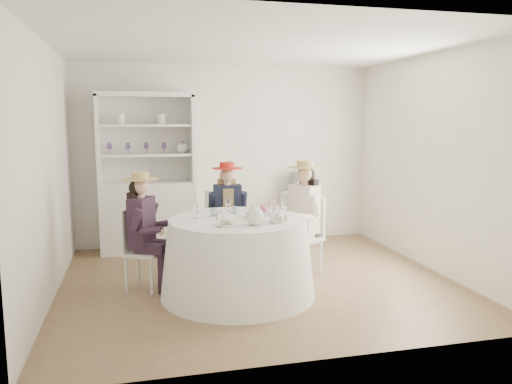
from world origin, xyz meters
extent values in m
plane|color=brown|center=(0.00, 0.00, 0.00)|extent=(4.50, 4.50, 0.00)
plane|color=white|center=(0.00, 0.00, 2.70)|extent=(4.50, 4.50, 0.00)
plane|color=silver|center=(0.00, 2.00, 1.35)|extent=(4.50, 0.00, 4.50)
plane|color=silver|center=(0.00, -2.00, 1.35)|extent=(4.50, 0.00, 4.50)
plane|color=silver|center=(-2.25, 0.00, 1.35)|extent=(0.00, 4.50, 4.50)
plane|color=silver|center=(2.25, 0.00, 1.35)|extent=(0.00, 4.50, 4.50)
cone|color=white|center=(-0.32, -0.38, 0.41)|extent=(1.67, 1.67, 0.82)
cylinder|color=white|center=(-0.32, -0.38, 0.83)|extent=(1.47, 1.47, 0.02)
cube|color=silver|center=(-1.20, 1.75, 0.50)|extent=(1.35, 0.54, 1.00)
cube|color=silver|center=(-1.20, 1.97, 1.62)|extent=(1.34, 0.08, 1.23)
cube|color=silver|center=(-1.20, 1.75, 2.23)|extent=(1.35, 0.54, 0.07)
cube|color=silver|center=(-1.85, 1.75, 1.62)|extent=(0.06, 0.50, 1.23)
cube|color=silver|center=(-0.56, 1.75, 1.62)|extent=(0.06, 0.50, 1.23)
cube|color=silver|center=(-1.20, 1.75, 1.39)|extent=(1.26, 0.48, 0.03)
cube|color=silver|center=(-1.20, 1.75, 1.81)|extent=(1.26, 0.48, 0.03)
sphere|color=white|center=(-0.70, 1.75, 1.48)|extent=(0.16, 0.16, 0.16)
cube|color=silver|center=(1.11, 1.75, 0.39)|extent=(0.55, 0.55, 0.77)
cylinder|color=black|center=(1.11, 1.75, 0.93)|extent=(0.32, 0.32, 0.32)
cube|color=silver|center=(-1.30, 0.03, 0.42)|extent=(0.50, 0.50, 0.04)
cylinder|color=silver|center=(-1.23, -0.17, 0.21)|extent=(0.03, 0.03, 0.41)
cylinder|color=silver|center=(-1.10, 0.10, 0.21)|extent=(0.03, 0.03, 0.41)
cylinder|color=silver|center=(-1.50, -0.03, 0.21)|extent=(0.03, 0.03, 0.41)
cylinder|color=silver|center=(-1.36, 0.24, 0.21)|extent=(0.03, 0.03, 0.41)
cube|color=silver|center=(-1.45, 0.11, 0.67)|extent=(0.19, 0.33, 0.47)
cube|color=black|center=(-1.31, 0.04, 0.77)|extent=(0.32, 0.39, 0.54)
cube|color=black|center=(-1.23, -0.09, 0.50)|extent=(0.34, 0.25, 0.11)
cylinder|color=black|center=(-1.12, -0.15, 0.22)|extent=(0.09, 0.09, 0.43)
cylinder|color=black|center=(-1.37, -0.15, 0.83)|extent=(0.18, 0.15, 0.26)
cube|color=black|center=(-1.16, 0.06, 0.50)|extent=(0.34, 0.25, 0.11)
cylinder|color=black|center=(-1.04, 0.00, 0.22)|extent=(0.09, 0.09, 0.43)
cylinder|color=black|center=(-1.19, 0.20, 0.83)|extent=(0.18, 0.15, 0.26)
cylinder|color=#D8A889|center=(-1.31, 0.04, 1.06)|extent=(0.08, 0.08, 0.07)
sphere|color=#D8A889|center=(-1.31, 0.04, 1.16)|extent=(0.18, 0.18, 0.18)
sphere|color=black|center=(-1.35, 0.06, 1.15)|extent=(0.18, 0.18, 0.18)
cube|color=black|center=(-1.38, 0.08, 0.93)|extent=(0.17, 0.23, 0.36)
cylinder|color=tan|center=(-1.31, 0.04, 1.25)|extent=(0.37, 0.37, 0.01)
cylinder|color=tan|center=(-1.31, 0.04, 1.28)|extent=(0.19, 0.19, 0.07)
cube|color=silver|center=(-0.23, 0.68, 0.43)|extent=(0.41, 0.41, 0.04)
cylinder|color=silver|center=(-0.40, 0.54, 0.21)|extent=(0.03, 0.03, 0.42)
cylinder|color=silver|center=(-0.09, 0.52, 0.21)|extent=(0.03, 0.03, 0.42)
cylinder|color=silver|center=(-0.38, 0.84, 0.21)|extent=(0.03, 0.03, 0.42)
cylinder|color=silver|center=(-0.07, 0.82, 0.21)|extent=(0.03, 0.03, 0.42)
cube|color=silver|center=(-0.22, 0.85, 0.69)|extent=(0.37, 0.05, 0.48)
cube|color=#1A2034|center=(-0.23, 0.70, 0.79)|extent=(0.36, 0.21, 0.56)
cube|color=tan|center=(-0.23, 0.70, 0.79)|extent=(0.15, 0.22, 0.48)
cube|color=#1A2034|center=(-0.33, 0.57, 0.51)|extent=(0.14, 0.33, 0.12)
cylinder|color=#1A2034|center=(-0.33, 0.44, 0.22)|extent=(0.10, 0.10, 0.44)
cylinder|color=#1A2034|center=(-0.43, 0.67, 0.85)|extent=(0.10, 0.17, 0.26)
cube|color=#1A2034|center=(-0.15, 0.56, 0.51)|extent=(0.14, 0.33, 0.12)
cylinder|color=#1A2034|center=(-0.16, 0.43, 0.22)|extent=(0.10, 0.10, 0.44)
cylinder|color=#1A2034|center=(-0.04, 0.65, 0.85)|extent=(0.10, 0.17, 0.26)
cylinder|color=#D8A889|center=(-0.23, 0.70, 1.09)|extent=(0.09, 0.09, 0.08)
sphere|color=#D8A889|center=(-0.23, 0.70, 1.19)|extent=(0.18, 0.18, 0.18)
sphere|color=tan|center=(-0.23, 0.74, 1.18)|extent=(0.18, 0.18, 0.18)
cube|color=tan|center=(-0.23, 0.78, 0.95)|extent=(0.23, 0.09, 0.36)
cylinder|color=red|center=(-0.23, 0.70, 1.28)|extent=(0.38, 0.38, 0.01)
cylinder|color=red|center=(-0.23, 0.70, 1.32)|extent=(0.19, 0.19, 0.08)
cube|color=silver|center=(0.60, 0.15, 0.45)|extent=(0.53, 0.53, 0.04)
cylinder|color=silver|center=(0.39, 0.22, 0.22)|extent=(0.04, 0.04, 0.44)
cylinder|color=silver|center=(0.53, -0.06, 0.22)|extent=(0.04, 0.04, 0.44)
cylinder|color=silver|center=(0.67, 0.37, 0.22)|extent=(0.04, 0.04, 0.44)
cylinder|color=silver|center=(0.81, 0.08, 0.22)|extent=(0.04, 0.04, 0.44)
cube|color=silver|center=(0.76, 0.24, 0.72)|extent=(0.20, 0.35, 0.50)
cube|color=white|center=(0.62, 0.16, 0.82)|extent=(0.34, 0.41, 0.58)
cube|color=white|center=(0.45, 0.18, 0.53)|extent=(0.36, 0.27, 0.12)
cylinder|color=white|center=(0.33, 0.12, 0.23)|extent=(0.10, 0.10, 0.46)
cylinder|color=white|center=(0.49, 0.33, 0.89)|extent=(0.19, 0.16, 0.27)
cube|color=white|center=(0.53, 0.02, 0.53)|extent=(0.36, 0.27, 0.12)
cylinder|color=white|center=(0.41, -0.04, 0.23)|extent=(0.10, 0.10, 0.46)
cylinder|color=white|center=(0.68, -0.04, 0.89)|extent=(0.19, 0.16, 0.27)
cylinder|color=#D8A889|center=(0.62, 0.16, 1.12)|extent=(0.09, 0.09, 0.08)
sphere|color=#D8A889|center=(0.62, 0.16, 1.23)|extent=(0.19, 0.19, 0.19)
sphere|color=black|center=(0.66, 0.18, 1.22)|extent=(0.19, 0.19, 0.19)
cube|color=black|center=(0.69, 0.20, 0.98)|extent=(0.18, 0.25, 0.38)
cylinder|color=tan|center=(0.62, 0.16, 1.32)|extent=(0.40, 0.40, 0.01)
cylinder|color=tan|center=(0.62, 0.16, 1.36)|extent=(0.20, 0.20, 0.08)
cube|color=silver|center=(-0.19, 1.54, 0.42)|extent=(0.48, 0.48, 0.04)
cylinder|color=silver|center=(0.00, 1.62, 0.20)|extent=(0.03, 0.03, 0.41)
cylinder|color=silver|center=(-0.27, 1.74, 0.20)|extent=(0.03, 0.03, 0.41)
cylinder|color=silver|center=(-0.11, 1.35, 0.20)|extent=(0.03, 0.03, 0.41)
cylinder|color=silver|center=(-0.39, 1.46, 0.20)|extent=(0.03, 0.03, 0.41)
cube|color=silver|center=(-0.26, 1.39, 0.66)|extent=(0.33, 0.16, 0.46)
imported|color=white|center=(-0.54, -0.20, 0.88)|extent=(0.11, 0.11, 0.07)
imported|color=white|center=(-0.28, -0.08, 0.88)|extent=(0.08, 0.08, 0.07)
imported|color=white|center=(-0.11, -0.21, 0.87)|extent=(0.10, 0.10, 0.06)
imported|color=white|center=(-0.10, -0.36, 0.87)|extent=(0.24, 0.24, 0.05)
sphere|color=pink|center=(-0.05, -0.46, 0.93)|extent=(0.07, 0.07, 0.07)
sphere|color=white|center=(-0.08, -0.41, 0.93)|extent=(0.07, 0.07, 0.07)
sphere|color=pink|center=(-0.13, -0.40, 0.93)|extent=(0.07, 0.07, 0.07)
sphere|color=white|center=(-0.17, -0.43, 0.93)|extent=(0.07, 0.07, 0.07)
sphere|color=pink|center=(-0.17, -0.48, 0.93)|extent=(0.07, 0.07, 0.07)
sphere|color=white|center=(-0.13, -0.52, 0.93)|extent=(0.07, 0.07, 0.07)
sphere|color=pink|center=(-0.08, -0.51, 0.93)|extent=(0.07, 0.07, 0.07)
sphere|color=white|center=(-0.21, -0.74, 0.92)|extent=(0.18, 0.18, 0.18)
cylinder|color=white|center=(-0.10, -0.74, 0.93)|extent=(0.11, 0.03, 0.09)
cylinder|color=white|center=(-0.21, -0.74, 1.01)|extent=(0.04, 0.04, 0.02)
cylinder|color=white|center=(-0.48, -0.67, 0.85)|extent=(0.26, 0.26, 0.01)
cube|color=beige|center=(-0.53, -0.69, 0.87)|extent=(0.06, 0.04, 0.03)
cube|color=beige|center=(-0.48, -0.67, 0.88)|extent=(0.07, 0.05, 0.03)
cube|color=beige|center=(-0.43, -0.65, 0.87)|extent=(0.07, 0.06, 0.03)
cube|color=beige|center=(-0.50, -0.63, 0.88)|extent=(0.07, 0.07, 0.03)
cube|color=beige|center=(-0.45, -0.71, 0.87)|extent=(0.06, 0.07, 0.03)
cylinder|color=white|center=(0.06, -0.64, 0.85)|extent=(0.22, 0.22, 0.01)
cylinder|color=white|center=(0.06, -0.64, 0.92)|extent=(0.02, 0.02, 0.15)
cylinder|color=white|center=(0.06, -0.64, 0.99)|extent=(0.16, 0.16, 0.01)
camera|label=1|loc=(-1.35, -5.50, 1.88)|focal=35.00mm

